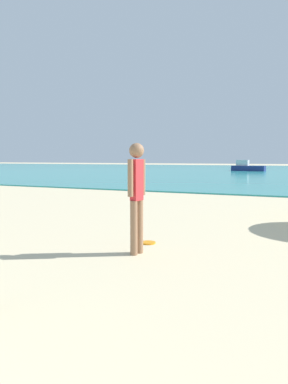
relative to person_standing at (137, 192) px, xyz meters
The scene contains 4 objects.
water 39.27m from the person_standing, 91.25° to the left, with size 160.00×60.00×0.06m, color teal.
person_standing is the anchor object (origin of this frame).
frisbee 1.15m from the person_standing, 99.44° to the left, with size 0.25×0.25×0.03m, color orange.
boat_far 36.23m from the person_standing, 96.04° to the left, with size 3.66×1.47×1.21m.
Camera 1 is at (3.14, 1.32, 1.43)m, focal length 33.40 mm.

